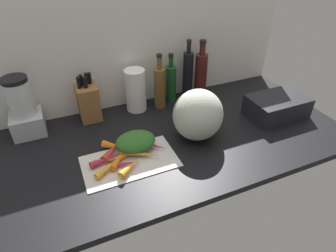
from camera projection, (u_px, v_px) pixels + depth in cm
name	position (u px, v px, depth cm)	size (l,w,h in cm)	color
ground_plane	(163.00, 141.00, 133.49)	(170.00, 80.00, 3.00)	black
wall_back	(133.00, 48.00, 144.43)	(170.00, 3.00, 60.00)	silver
cutting_board	(130.00, 161.00, 118.99)	(38.73, 22.17, 0.80)	beige
carrot_0	(109.00, 160.00, 117.26)	(2.23, 2.23, 11.39)	orange
carrot_1	(108.00, 159.00, 117.48)	(2.85, 2.85, 14.96)	#B2264C
carrot_2	(130.00, 167.00, 113.31)	(3.22, 3.22, 11.63)	orange
carrot_3	(111.00, 151.00, 120.96)	(3.54, 3.54, 12.27)	red
carrot_4	(144.00, 141.00, 127.65)	(2.11, 2.11, 12.08)	#B2264C
carrot_5	(126.00, 163.00, 115.71)	(2.09, 2.09, 12.00)	#B2264C
carrot_6	(113.00, 164.00, 114.82)	(2.75, 2.75, 17.59)	orange
carrot_7	(122.00, 155.00, 119.80)	(2.68, 2.68, 17.99)	orange
carrot_8	(117.00, 147.00, 123.60)	(3.23, 3.23, 13.32)	orange
carrot_9	(140.00, 154.00, 120.04)	(2.83, 2.83, 16.86)	orange
carrot_10	(142.00, 142.00, 127.04)	(2.59, 2.59, 10.89)	orange
carrot_11	(151.00, 145.00, 125.29)	(2.38, 2.38, 15.25)	#B2264C
carrot_12	(132.00, 151.00, 121.89)	(2.06, 2.06, 16.88)	orange
carrot_greens_pile	(136.00, 142.00, 123.21)	(17.44, 13.42, 7.38)	#2D6023
winter_squash	(198.00, 115.00, 127.04)	(22.60, 21.48, 23.56)	#B2B7A8
knife_block	(88.00, 101.00, 141.98)	(9.83, 13.40, 23.23)	brown
blender_appliance	(24.00, 110.00, 129.35)	(14.23, 14.23, 28.28)	#B2B2B7
paper_towel_roll	(136.00, 90.00, 147.46)	(10.45, 10.45, 22.26)	white
bottle_0	(160.00, 87.00, 149.42)	(5.92, 5.92, 29.41)	brown
bottle_1	(171.00, 82.00, 156.07)	(5.81, 5.81, 26.70)	#19421E
bottle_2	(188.00, 75.00, 156.99)	(5.48, 5.48, 32.92)	black
bottle_3	(201.00, 74.00, 158.32)	(6.78, 6.78, 32.25)	#471919
dish_rack	(277.00, 106.00, 146.39)	(29.12, 19.01, 10.07)	black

